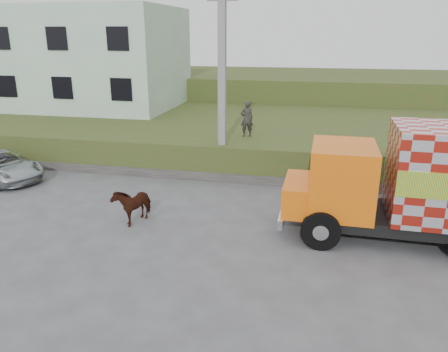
% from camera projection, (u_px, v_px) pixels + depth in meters
% --- Properties ---
extents(ground, '(120.00, 120.00, 0.00)m').
position_uv_depth(ground, '(222.00, 223.00, 14.45)').
color(ground, '#474749').
rests_on(ground, ground).
extents(embankment, '(40.00, 12.00, 1.50)m').
position_uv_depth(embankment, '(262.00, 135.00, 23.50)').
color(embankment, '#2D501A').
rests_on(embankment, ground).
extents(embankment_far, '(40.00, 12.00, 3.00)m').
position_uv_depth(embankment_far, '(282.00, 93.00, 34.41)').
color(embankment_far, '#2D501A').
rests_on(embankment_far, ground).
extents(retaining_strip, '(16.00, 0.50, 0.40)m').
position_uv_depth(retaining_strip, '(197.00, 175.00, 18.69)').
color(retaining_strip, '#595651').
rests_on(retaining_strip, ground).
extents(building, '(10.00, 8.00, 6.00)m').
position_uv_depth(building, '(96.00, 58.00, 27.34)').
color(building, silver).
rests_on(building, embankment).
extents(utility_pole, '(1.20, 0.30, 8.00)m').
position_uv_depth(utility_pole, '(222.00, 82.00, 17.65)').
color(utility_pole, gray).
rests_on(utility_pole, ground).
extents(cargo_truck, '(7.91, 2.84, 3.51)m').
position_uv_depth(cargo_truck, '(437.00, 185.00, 12.59)').
color(cargo_truck, black).
rests_on(cargo_truck, ground).
extents(cow, '(1.03, 1.58, 1.23)m').
position_uv_depth(cow, '(133.00, 204.00, 14.41)').
color(cow, black).
rests_on(cow, ground).
extents(pedestrian, '(0.69, 0.59, 1.61)m').
position_uv_depth(pedestrian, '(247.00, 119.00, 19.62)').
color(pedestrian, '#32302D').
rests_on(pedestrian, embankment).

